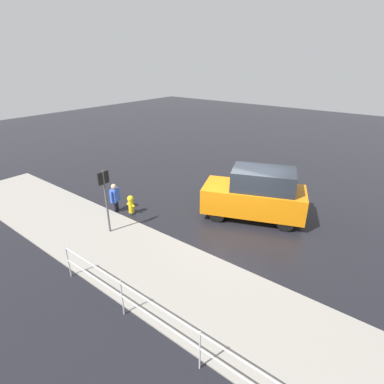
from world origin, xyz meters
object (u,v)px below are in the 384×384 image
at_px(fire_hydrant, 131,205).
at_px(sign_post, 105,193).
at_px(moving_hatchback, 256,194).
at_px(pedestrian, 115,196).

relative_size(fire_hydrant, sign_post, 0.33).
distance_m(moving_hatchback, pedestrian, 5.72).
xyz_separation_m(fire_hydrant, pedestrian, (0.68, 0.24, 0.28)).
height_order(moving_hatchback, pedestrian, moving_hatchback).
relative_size(moving_hatchback, fire_hydrant, 5.30).
xyz_separation_m(fire_hydrant, sign_post, (-0.48, 1.48, 1.18)).
xyz_separation_m(moving_hatchback, pedestrian, (4.84, 3.03, -0.34)).
distance_m(fire_hydrant, sign_post, 1.95).
bearing_deg(sign_post, moving_hatchback, -130.80).
bearing_deg(moving_hatchback, pedestrian, 32.06).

